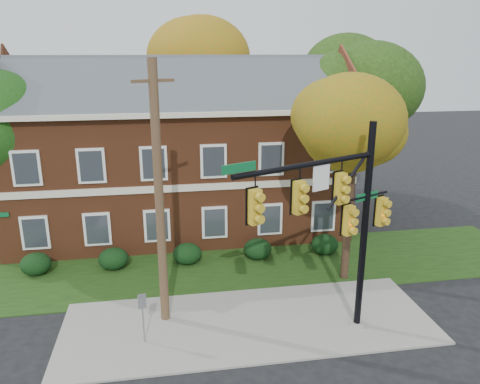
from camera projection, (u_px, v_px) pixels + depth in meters
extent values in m
plane|color=black|center=(254.00, 339.00, 16.90)|extent=(120.00, 120.00, 0.00)
cube|color=gray|center=(249.00, 323.00, 17.84)|extent=(14.00, 5.00, 0.08)
cube|color=#193811|center=(230.00, 266.00, 22.56)|extent=(30.00, 6.00, 0.04)
cube|color=brown|center=(180.00, 169.00, 26.90)|extent=(18.00, 8.00, 7.00)
cube|color=beige|center=(178.00, 105.00, 25.86)|extent=(18.80, 8.80, 0.24)
cube|color=beige|center=(184.00, 188.00, 23.10)|extent=(18.00, 0.12, 0.35)
ellipsoid|color=black|center=(36.00, 264.00, 21.66)|extent=(1.40, 1.26, 1.05)
ellipsoid|color=black|center=(113.00, 259.00, 22.21)|extent=(1.40, 1.26, 1.05)
ellipsoid|color=black|center=(187.00, 254.00, 22.76)|extent=(1.40, 1.26, 1.05)
ellipsoid|color=black|center=(258.00, 249.00, 23.31)|extent=(1.40, 1.26, 1.05)
ellipsoid|color=black|center=(325.00, 244.00, 23.86)|extent=(1.40, 1.26, 1.05)
cylinder|color=black|center=(348.00, 219.00, 20.63)|extent=(0.36, 0.36, 5.76)
ellipsoid|color=#AA640E|center=(354.00, 138.00, 19.59)|extent=(4.25, 4.25, 3.60)
ellipsoid|color=#AA640E|center=(373.00, 125.00, 19.16)|extent=(3.50, 3.50, 3.00)
cylinder|color=black|center=(354.00, 158.00, 29.57)|extent=(0.36, 0.36, 7.04)
ellipsoid|color=black|center=(359.00, 87.00, 28.30)|extent=(5.95, 5.95, 5.04)
ellipsoid|color=black|center=(378.00, 77.00, 27.76)|extent=(4.90, 4.90, 4.20)
cylinder|color=black|center=(189.00, 138.00, 34.52)|extent=(0.36, 0.36, 7.68)
ellipsoid|color=#BA5D10|center=(187.00, 71.00, 33.13)|extent=(6.46, 6.46, 5.47)
ellipsoid|color=#BA5D10|center=(201.00, 62.00, 32.56)|extent=(5.32, 5.32, 4.56)
cylinder|color=gray|center=(357.00, 324.00, 17.68)|extent=(0.62, 0.62, 0.18)
cylinder|color=black|center=(364.00, 231.00, 16.58)|extent=(0.32, 0.32, 7.77)
cylinder|color=black|center=(309.00, 165.00, 14.31)|extent=(5.14, 2.42, 0.18)
cylinder|color=black|center=(367.00, 196.00, 16.21)|extent=(1.86, 0.89, 0.09)
cube|color=gold|center=(255.00, 207.00, 13.54)|extent=(0.58, 0.50, 1.29)
cube|color=gold|center=(299.00, 197.00, 14.42)|extent=(0.58, 0.50, 1.29)
cube|color=gold|center=(340.00, 189.00, 15.36)|extent=(0.58, 0.50, 1.29)
cube|color=silver|center=(321.00, 178.00, 14.75)|extent=(0.63, 0.31, 0.83)
cube|color=#0B572B|center=(239.00, 168.00, 12.89)|extent=(1.03, 0.49, 0.27)
cube|color=gold|center=(349.00, 220.00, 15.98)|extent=(0.58, 0.50, 1.29)
cube|color=gold|center=(381.00, 212.00, 16.86)|extent=(0.58, 0.50, 1.29)
cube|color=#0B572B|center=(367.00, 196.00, 16.21)|extent=(0.98, 0.47, 0.26)
cylinder|color=brown|center=(159.00, 199.00, 16.71)|extent=(0.43, 0.43, 9.81)
cube|color=brown|center=(153.00, 81.00, 15.51)|extent=(1.43, 0.74, 0.11)
cylinder|color=slate|center=(143.00, 319.00, 16.38)|extent=(0.06, 0.06, 1.95)
cube|color=slate|center=(142.00, 301.00, 16.17)|extent=(0.28, 0.10, 0.55)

